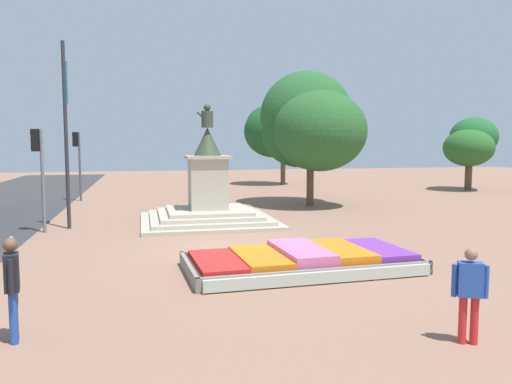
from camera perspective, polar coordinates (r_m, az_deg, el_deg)
The scene contains 12 objects.
ground_plane at distance 15.42m, azimuth -2.32°, elevation -6.57°, with size 89.56×89.56×0.00m, color #8C6651.
flower_planter at distance 13.02m, azimuth 5.51°, elevation -7.82°, with size 6.03×3.19×0.58m.
statue_monument at distance 20.46m, azimuth -5.51°, elevation -0.96°, with size 5.39×5.39×4.82m.
traffic_light_mid_block at distance 19.58m, azimuth -23.56°, elevation 3.32°, with size 0.41×0.30×3.75m.
traffic_light_far_corner at distance 29.65m, azimuth -19.72°, elevation 4.21°, with size 0.42×0.31×3.86m.
banner_pole at distance 20.14m, azimuth -20.89°, elevation 6.43°, with size 0.15×0.57×7.01m.
pedestrian_with_handbag at distance 9.15m, azimuth -26.10°, elevation -9.35°, with size 0.29×0.72×1.73m.
pedestrian_crossing_plaza at distance 8.88m, azimuth 23.24°, elevation -10.18°, with size 0.53×0.36×1.58m.
kerb_bollard_mid_b at distance 14.99m, azimuth -26.15°, elevation -5.91°, with size 0.14×0.14×0.77m.
park_tree_far_left at distance 37.59m, azimuth 23.38°, elevation 5.35°, with size 4.09×4.05×5.04m.
park_tree_behind_statue at distance 39.09m, azimuth 1.96°, elevation 7.25°, with size 4.63×4.64×6.23m.
park_tree_far_right at distance 26.27m, azimuth 6.11°, elevation 7.55°, with size 5.00×6.17×7.03m.
Camera 1 is at (-2.72, -14.82, 3.25)m, focal length 35.00 mm.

